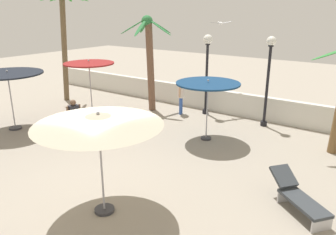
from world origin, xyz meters
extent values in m
plane|color=#9E9384|center=(0.00, 0.00, 0.00)|extent=(56.00, 56.00, 0.00)
cube|color=silver|center=(0.00, 8.81, 0.54)|extent=(25.20, 0.30, 1.08)
cylinder|color=#333338|center=(0.29, 5.22, 0.04)|extent=(0.40, 0.40, 0.08)
cylinder|color=#A5A5AD|center=(0.29, 5.22, 1.11)|extent=(0.05, 0.05, 2.23)
cylinder|color=navy|center=(0.29, 5.22, 2.21)|extent=(2.38, 2.38, 0.06)
sphere|color=#99999E|center=(0.29, 5.22, 2.32)|extent=(0.08, 0.08, 0.08)
cylinder|color=#333338|center=(-5.46, 4.63, 0.04)|extent=(0.37, 0.37, 0.08)
cylinder|color=#A5A5AD|center=(-5.46, 4.63, 1.26)|extent=(0.05, 0.05, 2.52)
cylinder|color=maroon|center=(-5.46, 4.63, 2.50)|extent=(2.24, 2.24, 0.06)
sphere|color=#99999E|center=(-5.46, 4.63, 2.63)|extent=(0.08, 0.08, 0.08)
cylinder|color=#333338|center=(-6.83, 1.58, 0.04)|extent=(0.51, 0.51, 0.08)
cylinder|color=#A5A5AD|center=(-6.83, 1.58, 1.19)|extent=(0.05, 0.05, 2.38)
cylinder|color=black|center=(-6.83, 1.58, 2.36)|extent=(2.75, 2.75, 0.06)
sphere|color=#99999E|center=(-6.83, 1.58, 2.46)|extent=(0.08, 0.08, 0.08)
cylinder|color=#333338|center=(0.60, -0.50, 0.04)|extent=(0.50, 0.50, 0.08)
cylinder|color=#A5A5AD|center=(0.60, -0.50, 1.17)|extent=(0.05, 0.05, 2.35)
cone|color=#B7AD93|center=(0.60, -0.50, 2.42)|extent=(3.02, 3.02, 0.25)
sphere|color=#99999E|center=(0.60, -0.50, 2.57)|extent=(0.08, 0.08, 0.08)
cylinder|color=brown|center=(-8.72, 5.89, 2.76)|extent=(0.69, 0.28, 5.53)
cylinder|color=brown|center=(-3.95, 7.16, 2.14)|extent=(0.49, 0.34, 4.29)
sphere|color=#2C753C|center=(-4.11, 7.16, 4.28)|extent=(0.54, 0.54, 0.54)
ellipsoid|color=#2C753C|center=(-3.41, 7.21, 4.02)|extent=(1.25, 0.29, 0.75)
ellipsoid|color=#2C753C|center=(-3.83, 7.80, 4.02)|extent=(0.68, 1.22, 0.75)
ellipsoid|color=#2C753C|center=(-4.67, 7.57, 4.02)|extent=(1.12, 0.89, 0.75)
ellipsoid|color=#2C753C|center=(-4.72, 6.82, 4.02)|extent=(1.19, 0.77, 0.75)
ellipsoid|color=#2C753C|center=(-3.94, 6.48, 4.02)|extent=(0.49, 1.25, 0.75)
ellipsoid|color=#34883B|center=(4.12, 6.35, 3.47)|extent=(1.21, 0.88, 0.51)
cylinder|color=black|center=(-1.39, 8.15, 0.10)|extent=(0.28, 0.28, 0.20)
cylinder|color=black|center=(-1.39, 8.15, 1.65)|extent=(0.12, 0.12, 3.30)
cylinder|color=black|center=(-1.39, 8.15, 3.30)|extent=(0.22, 0.22, 0.06)
sphere|color=white|center=(-1.39, 8.15, 3.51)|extent=(0.43, 0.43, 0.43)
cylinder|color=black|center=(1.54, 8.06, 0.10)|extent=(0.28, 0.28, 0.20)
cylinder|color=black|center=(1.54, 8.06, 1.70)|extent=(0.12, 0.12, 3.40)
cylinder|color=black|center=(1.54, 8.06, 3.40)|extent=(0.22, 0.22, 0.06)
sphere|color=white|center=(1.54, 8.06, 3.60)|extent=(0.39, 0.39, 0.39)
cube|color=#B7B7BC|center=(5.19, 1.80, 0.17)|extent=(0.37, 0.46, 0.35)
cube|color=#B7B7BC|center=(4.17, 2.60, 0.17)|extent=(0.37, 0.46, 0.35)
cube|color=#33383D|center=(4.68, 2.20, 0.35)|extent=(1.44, 1.30, 0.08)
cube|color=#33383D|center=(4.00, 2.73, 0.63)|extent=(0.81, 0.80, 0.40)
cylinder|color=gold|center=(-3.77, 2.16, 0.41)|extent=(0.12, 0.12, 0.81)
cylinder|color=gold|center=(-3.73, 2.32, 0.41)|extent=(0.12, 0.12, 0.81)
cube|color=#26262D|center=(-3.75, 2.24, 1.10)|extent=(0.33, 0.41, 0.58)
sphere|color=brown|center=(-3.75, 2.24, 1.50)|extent=(0.22, 0.22, 0.22)
cylinder|color=brown|center=(-3.81, 2.01, 1.13)|extent=(0.08, 0.08, 0.52)
cylinder|color=brown|center=(-3.69, 2.47, 1.13)|extent=(0.08, 0.08, 0.52)
cylinder|color=#3359B2|center=(-2.33, 7.46, 0.41)|extent=(0.12, 0.12, 0.82)
cylinder|color=#3359B2|center=(-2.29, 7.31, 0.41)|extent=(0.12, 0.12, 0.82)
cube|color=silver|center=(-2.31, 7.39, 1.12)|extent=(0.33, 0.41, 0.58)
sphere|color=tan|center=(-2.31, 7.39, 1.52)|extent=(0.22, 0.22, 0.22)
cylinder|color=tan|center=(-2.38, 7.62, 1.15)|extent=(0.08, 0.08, 0.53)
cylinder|color=tan|center=(-2.24, 7.16, 1.15)|extent=(0.08, 0.08, 0.53)
ellipsoid|color=white|center=(-1.16, 8.88, 4.19)|extent=(0.33, 0.27, 0.12)
sphere|color=white|center=(-1.31, 8.97, 4.22)|extent=(0.10, 0.10, 0.10)
cube|color=silver|center=(-1.32, 8.64, 4.21)|extent=(0.42, 0.56, 0.07)
cube|color=silver|center=(-1.01, 9.12, 4.21)|extent=(0.42, 0.56, 0.11)
camera|label=1|loc=(6.07, -5.44, 4.82)|focal=35.61mm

